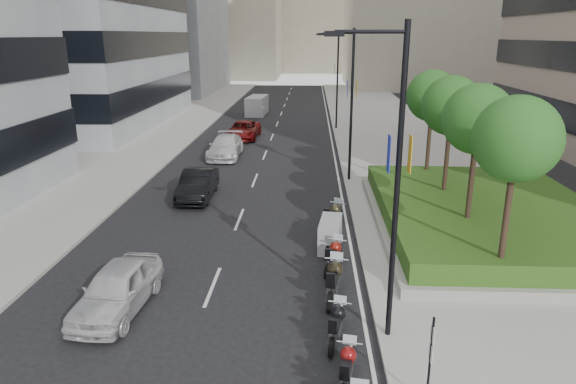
# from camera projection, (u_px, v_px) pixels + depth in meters

# --- Properties ---
(ground) EXTENTS (160.00, 160.00, 0.00)m
(ground) POSITION_uv_depth(u_px,v_px,m) (239.00, 354.00, 14.47)
(ground) COLOR black
(ground) RESTS_ON ground
(sidewalk_right) EXTENTS (10.00, 100.00, 0.15)m
(sidewalk_right) POSITION_uv_depth(u_px,v_px,m) (396.00, 142.00, 42.70)
(sidewalk_right) COLOR #9E9B93
(sidewalk_right) RESTS_ON ground
(sidewalk_left) EXTENTS (8.00, 100.00, 0.15)m
(sidewalk_left) POSITION_uv_depth(u_px,v_px,m) (147.00, 140.00, 43.62)
(sidewalk_left) COLOR #9E9B93
(sidewalk_left) RESTS_ON ground
(lane_edge) EXTENTS (0.12, 100.00, 0.01)m
(lane_edge) POSITION_uv_depth(u_px,v_px,m) (332.00, 142.00, 42.95)
(lane_edge) COLOR silver
(lane_edge) RESTS_ON ground
(lane_centre) EXTENTS (0.12, 100.00, 0.01)m
(lane_centre) POSITION_uv_depth(u_px,v_px,m) (270.00, 141.00, 43.18)
(lane_centre) COLOR silver
(lane_centre) RESTS_ON ground
(planter) EXTENTS (10.00, 14.00, 0.40)m
(planter) POSITION_uv_depth(u_px,v_px,m) (486.00, 223.00, 23.48)
(planter) COLOR gray
(planter) RESTS_ON sidewalk_right
(hedge) EXTENTS (9.40, 13.40, 0.80)m
(hedge) POSITION_uv_depth(u_px,v_px,m) (487.00, 211.00, 23.30)
(hedge) COLOR #274B15
(hedge) RESTS_ON planter
(tree_0) EXTENTS (2.80, 2.80, 6.30)m
(tree_0) POSITION_uv_depth(u_px,v_px,m) (517.00, 140.00, 16.32)
(tree_0) COLOR #332319
(tree_0) RESTS_ON planter
(tree_1) EXTENTS (2.80, 2.80, 6.30)m
(tree_1) POSITION_uv_depth(u_px,v_px,m) (478.00, 120.00, 20.14)
(tree_1) COLOR #332319
(tree_1) RESTS_ON planter
(tree_2) EXTENTS (2.80, 2.80, 6.30)m
(tree_2) POSITION_uv_depth(u_px,v_px,m) (452.00, 106.00, 23.96)
(tree_2) COLOR #332319
(tree_2) RESTS_ON planter
(tree_3) EXTENTS (2.80, 2.80, 6.30)m
(tree_3) POSITION_uv_depth(u_px,v_px,m) (432.00, 96.00, 27.78)
(tree_3) COLOR #332319
(tree_3) RESTS_ON planter
(lamp_post_0) EXTENTS (2.34, 0.45, 9.00)m
(lamp_post_0) POSITION_uv_depth(u_px,v_px,m) (392.00, 173.00, 13.75)
(lamp_post_0) COLOR black
(lamp_post_0) RESTS_ON ground
(lamp_post_1) EXTENTS (2.34, 0.45, 9.00)m
(lamp_post_1) POSITION_uv_depth(u_px,v_px,m) (349.00, 98.00, 29.99)
(lamp_post_1) COLOR black
(lamp_post_1) RESTS_ON ground
(lamp_post_2) EXTENTS (2.34, 0.45, 9.00)m
(lamp_post_2) POSITION_uv_depth(u_px,v_px,m) (336.00, 75.00, 47.17)
(lamp_post_2) COLOR black
(lamp_post_2) RESTS_ON ground
(parking_sign) EXTENTS (0.06, 0.32, 2.50)m
(parking_sign) POSITION_uv_depth(u_px,v_px,m) (430.00, 357.00, 11.92)
(parking_sign) COLOR black
(parking_sign) RESTS_ON ground
(motorcycle_1) EXTENTS (0.66, 1.98, 0.99)m
(motorcycle_1) POSITION_uv_depth(u_px,v_px,m) (347.00, 368.00, 13.02)
(motorcycle_1) COLOR black
(motorcycle_1) RESTS_ON ground
(motorcycle_2) EXTENTS (0.73, 2.05, 1.03)m
(motorcycle_2) POSITION_uv_depth(u_px,v_px,m) (337.00, 324.00, 14.93)
(motorcycle_2) COLOR black
(motorcycle_2) RESTS_ON ground
(motorcycle_3) EXTENTS (0.82, 2.46, 1.23)m
(motorcycle_3) POSITION_uv_depth(u_px,v_px,m) (334.00, 281.00, 17.35)
(motorcycle_3) COLOR black
(motorcycle_3) RESTS_ON ground
(motorcycle_4) EXTENTS (0.91, 2.08, 1.07)m
(motorcycle_4) POSITION_uv_depth(u_px,v_px,m) (334.00, 256.00, 19.49)
(motorcycle_4) COLOR black
(motorcycle_4) RESTS_ON ground
(motorcycle_5) EXTENTS (1.09, 2.20, 1.26)m
(motorcycle_5) POSITION_uv_depth(u_px,v_px,m) (330.00, 234.00, 21.45)
(motorcycle_5) COLOR black
(motorcycle_5) RESTS_ON ground
(motorcycle_6) EXTENTS (1.13, 2.15, 1.15)m
(motorcycle_6) POSITION_uv_depth(u_px,v_px,m) (333.00, 217.00, 23.57)
(motorcycle_6) COLOR black
(motorcycle_6) RESTS_ON ground
(car_a) EXTENTS (2.13, 4.59, 1.52)m
(car_a) POSITION_uv_depth(u_px,v_px,m) (117.00, 289.00, 16.59)
(car_a) COLOR silver
(car_a) RESTS_ON ground
(car_b) EXTENTS (1.74, 4.74, 1.55)m
(car_b) POSITION_uv_depth(u_px,v_px,m) (198.00, 184.00, 28.06)
(car_b) COLOR black
(car_b) RESTS_ON ground
(car_c) EXTENTS (2.21, 5.38, 1.56)m
(car_c) POSITION_uv_depth(u_px,v_px,m) (226.00, 147.00, 37.52)
(car_c) COLOR silver
(car_c) RESTS_ON ground
(car_d) EXTENTS (2.69, 5.48, 1.50)m
(car_d) POSITION_uv_depth(u_px,v_px,m) (243.00, 130.00, 44.17)
(car_d) COLOR #670C0D
(car_d) RESTS_ON ground
(delivery_van) EXTENTS (2.23, 4.97, 2.03)m
(delivery_van) POSITION_uv_depth(u_px,v_px,m) (257.00, 106.00, 57.24)
(delivery_van) COLOR #BCBCBE
(delivery_van) RESTS_ON ground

